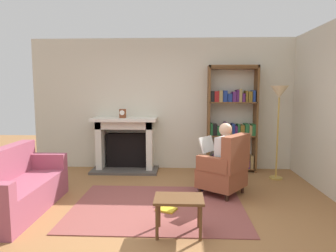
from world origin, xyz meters
TOP-DOWN VIEW (x-y plane):
  - ground at (0.00, 0.00)m, footprint 14.00×14.00m
  - back_wall at (0.00, 2.55)m, footprint 5.60×0.10m
  - side_wall_right at (2.65, 1.25)m, footprint 0.10×5.20m
  - area_rug at (0.00, 0.30)m, footprint 2.40×1.80m
  - fireplace at (-0.82, 2.30)m, footprint 1.33×0.64m
  - mantel_clock at (-0.85, 2.20)m, footprint 0.14×0.14m
  - bookshelf at (1.34, 2.33)m, footprint 0.98×0.32m
  - armchair_reading at (1.02, 0.86)m, footprint 0.88×0.88m
  - seated_reader at (0.92, 0.93)m, footprint 0.59×0.56m
  - sofa_floral at (-1.92, 0.07)m, footprint 0.73×1.71m
  - side_table at (0.30, -0.49)m, footprint 0.56×0.39m
  - scattered_books at (0.12, 0.32)m, footprint 0.31×0.49m
  - floor_lamp at (2.09, 1.79)m, footprint 0.32×0.32m

SIDE VIEW (x-z plane):
  - ground at x=0.00m, z-range 0.00..0.00m
  - area_rug at x=0.00m, z-range 0.00..0.01m
  - scattered_books at x=0.12m, z-range 0.01..0.05m
  - sofa_floral at x=-1.92m, z-range -0.10..0.75m
  - side_table at x=0.30m, z-range 0.15..0.58m
  - armchair_reading at x=1.02m, z-range -0.06..0.91m
  - fireplace at x=-0.82m, z-range 0.03..1.12m
  - seated_reader at x=0.92m, z-range 0.05..1.19m
  - bookshelf at x=1.34m, z-range -0.06..2.07m
  - mantel_clock at x=-0.85m, z-range 1.09..1.27m
  - back_wall at x=0.00m, z-range 0.00..2.70m
  - side_wall_right at x=2.65m, z-range 0.00..2.70m
  - floor_lamp at x=2.09m, z-range 0.60..2.32m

